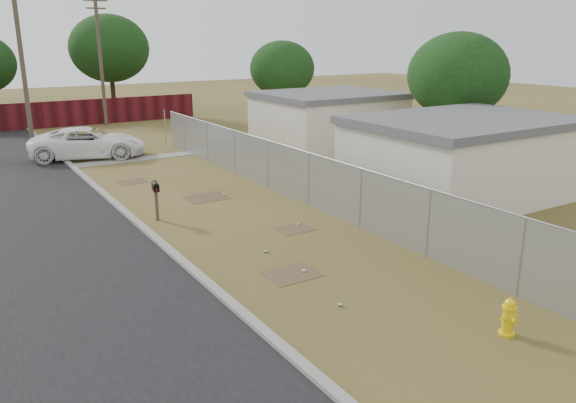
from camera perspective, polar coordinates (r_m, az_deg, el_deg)
ground at (r=19.44m, az=-5.50°, el=-1.80°), size 120.00×120.00×0.00m
chainlink_fence at (r=21.56m, az=0.63°, el=2.30°), size 0.10×27.06×2.02m
utility_poles at (r=37.53m, az=-25.82°, el=12.74°), size 12.60×8.24×9.00m
houses at (r=26.99m, az=10.08°, el=6.57°), size 9.30×17.24×3.10m
horizon_trees at (r=41.15m, az=-19.96°, el=13.46°), size 33.32×31.94×7.78m
fire_hydrant at (r=12.83m, az=21.50°, el=-10.89°), size 0.39×0.39×0.86m
mailbox at (r=19.48m, az=-13.30°, el=1.16°), size 0.31×0.59×1.36m
pickup_truck at (r=30.90m, az=-19.64°, el=5.64°), size 6.22×4.19×1.58m
scattered_litter at (r=17.13m, az=-0.80°, el=-4.12°), size 2.49×10.28×0.07m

